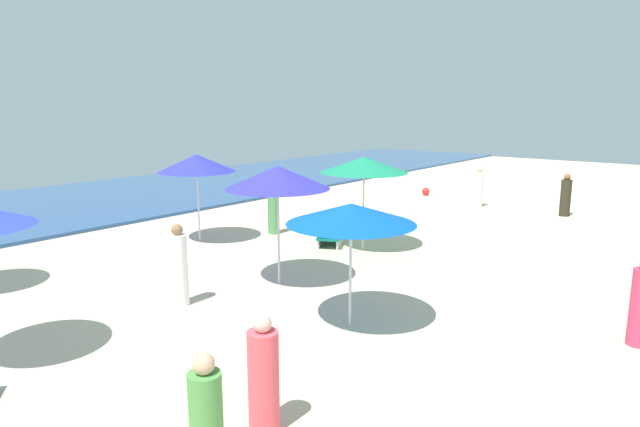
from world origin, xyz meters
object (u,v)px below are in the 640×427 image
at_px(umbrella_3, 278,177).
at_px(beachgoer_4, 274,212).
at_px(beachgoer_0, 479,188).
at_px(beachgoer_6, 206,424).
at_px(umbrella_6, 364,165).
at_px(lounge_chair_6_0, 331,236).
at_px(beachgoer_5, 179,268).
at_px(beach_ball_0, 426,191).
at_px(beachgoer_2, 566,196).
at_px(cooler_box_1, 404,220).
at_px(beachgoer_3, 263,378).
at_px(umbrella_7, 351,214).
at_px(umbrella_0, 197,163).

relative_size(umbrella_3, beachgoer_4, 1.75).
xyz_separation_m(beachgoer_0, beachgoer_6, (-17.52, -4.30, -0.06)).
height_order(umbrella_6, lounge_chair_6_0, umbrella_6).
xyz_separation_m(beachgoer_5, beach_ball_0, (15.58, 2.64, -0.61)).
bearing_deg(beachgoer_2, lounge_chair_6_0, 78.38).
height_order(beachgoer_0, beachgoer_5, beachgoer_5).
relative_size(beachgoer_5, cooler_box_1, 3.53).
distance_m(umbrella_6, beachgoer_3, 9.15).
bearing_deg(beachgoer_6, beachgoer_0, -46.37).
relative_size(umbrella_6, beachgoer_4, 1.70).
distance_m(umbrella_3, cooler_box_1, 7.53).
distance_m(umbrella_7, beachgoer_0, 13.50).
xyz_separation_m(beachgoer_4, beach_ball_0, (9.77, -0.22, -0.53)).
relative_size(beachgoer_6, cooler_box_1, 3.13).
distance_m(umbrella_7, beachgoer_3, 3.81).
xyz_separation_m(umbrella_7, beach_ball_0, (14.31, 6.00, -1.95)).
distance_m(lounge_chair_6_0, umbrella_7, 6.21).
bearing_deg(umbrella_6, umbrella_0, 117.37).
bearing_deg(beachgoer_6, beach_ball_0, -38.93).
height_order(umbrella_3, beachgoer_5, umbrella_3).
relative_size(umbrella_0, beachgoer_5, 1.54).
height_order(umbrella_0, umbrella_7, umbrella_0).
relative_size(beachgoer_2, beachgoer_3, 1.02).
bearing_deg(umbrella_7, beachgoer_5, 110.68).
height_order(lounge_chair_6_0, beachgoer_0, beachgoer_0).
relative_size(lounge_chair_6_0, beachgoer_5, 0.92).
xyz_separation_m(umbrella_3, beachgoer_3, (-4.36, -3.78, -1.75)).
relative_size(beachgoer_5, beachgoer_6, 1.13).
bearing_deg(beachgoer_6, umbrella_3, -23.89).
height_order(umbrella_3, beachgoer_6, umbrella_3).
bearing_deg(beach_ball_0, beachgoer_4, 178.73).
bearing_deg(umbrella_6, beachgoer_5, 175.63).
distance_m(umbrella_7, cooler_box_1, 9.08).
distance_m(umbrella_6, lounge_chair_6_0, 2.36).
distance_m(umbrella_0, beachgoer_5, 5.61).
bearing_deg(umbrella_3, beachgoer_6, -143.73).
xyz_separation_m(umbrella_0, beachgoer_6, (-6.87, -8.56, -1.66)).
bearing_deg(umbrella_3, umbrella_0, 72.59).
bearing_deg(lounge_chair_6_0, beachgoer_5, 68.57).
relative_size(umbrella_3, beachgoer_0, 1.68).
xyz_separation_m(beachgoer_4, beachgoer_5, (-5.81, -2.86, 0.08)).
distance_m(umbrella_0, beachgoer_2, 13.30).
height_order(umbrella_0, cooler_box_1, umbrella_0).
xyz_separation_m(lounge_chair_6_0, beachgoer_0, (8.60, -0.87, 0.48)).
bearing_deg(beach_ball_0, beachgoer_5, -170.38).
height_order(umbrella_6, beach_ball_0, umbrella_6).
xyz_separation_m(beachgoer_0, beach_ball_0, (1.23, 2.98, -0.58)).
bearing_deg(beachgoer_4, beachgoer_6, 93.66).
distance_m(umbrella_7, beachgoer_6, 4.84).
xyz_separation_m(beachgoer_2, beachgoer_3, (-16.66, -0.85, -0.02)).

